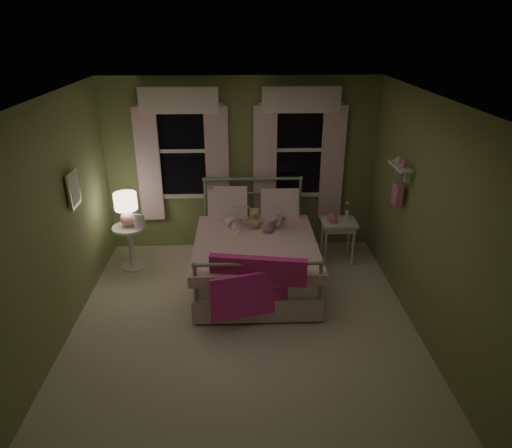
{
  "coord_description": "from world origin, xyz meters",
  "views": [
    {
      "loc": [
        -0.02,
        -4.46,
        3.29
      ],
      "look_at": [
        0.17,
        0.65,
        1.0
      ],
      "focal_mm": 32.0,
      "sensor_mm": 36.0,
      "label": 1
    }
  ],
  "objects_px": {
    "nightstand_left": "(130,241)",
    "bed": "(255,256)",
    "nightstand_right": "(338,227)",
    "child_left": "(234,203)",
    "child_right": "(274,204)",
    "table_lamp": "(126,206)",
    "teddy_bear": "(254,220)"
  },
  "relations": [
    {
      "from": "child_left",
      "to": "table_lamp",
      "type": "distance_m",
      "value": 1.48
    },
    {
      "from": "nightstand_left",
      "to": "child_right",
      "type": "bearing_deg",
      "value": 0.27
    },
    {
      "from": "bed",
      "to": "child_left",
      "type": "height_order",
      "value": "child_left"
    },
    {
      "from": "bed",
      "to": "nightstand_right",
      "type": "height_order",
      "value": "bed"
    },
    {
      "from": "bed",
      "to": "nightstand_left",
      "type": "relative_size",
      "value": 3.13
    },
    {
      "from": "child_left",
      "to": "teddy_bear",
      "type": "relative_size",
      "value": 2.55
    },
    {
      "from": "bed",
      "to": "child_left",
      "type": "xyz_separation_m",
      "value": [
        -0.27,
        0.43,
        0.6
      ]
    },
    {
      "from": "child_left",
      "to": "child_right",
      "type": "xyz_separation_m",
      "value": [
        0.56,
        0.0,
        -0.02
      ]
    },
    {
      "from": "teddy_bear",
      "to": "nightstand_right",
      "type": "xyz_separation_m",
      "value": [
        1.23,
        0.24,
        -0.24
      ]
    },
    {
      "from": "table_lamp",
      "to": "nightstand_right",
      "type": "distance_m",
      "value": 3.01
    },
    {
      "from": "bed",
      "to": "nightstand_left",
      "type": "xyz_separation_m",
      "value": [
        -1.75,
        0.42,
        0.04
      ]
    },
    {
      "from": "nightstand_left",
      "to": "bed",
      "type": "bearing_deg",
      "value": -13.57
    },
    {
      "from": "child_right",
      "to": "table_lamp",
      "type": "xyz_separation_m",
      "value": [
        -2.04,
        -0.01,
        -0.0
      ]
    },
    {
      "from": "table_lamp",
      "to": "bed",
      "type": "bearing_deg",
      "value": -13.57
    },
    {
      "from": "child_left",
      "to": "nightstand_left",
      "type": "relative_size",
      "value": 1.25
    },
    {
      "from": "nightstand_right",
      "to": "table_lamp",
      "type": "bearing_deg",
      "value": -178.33
    },
    {
      "from": "bed",
      "to": "child_left",
      "type": "relative_size",
      "value": 2.5
    },
    {
      "from": "teddy_bear",
      "to": "nightstand_left",
      "type": "xyz_separation_m",
      "value": [
        -1.76,
        0.15,
        -0.37
      ]
    },
    {
      "from": "bed",
      "to": "child_right",
      "type": "xyz_separation_m",
      "value": [
        0.29,
        0.43,
        0.58
      ]
    },
    {
      "from": "child_right",
      "to": "nightstand_right",
      "type": "distance_m",
      "value": 1.03
    },
    {
      "from": "nightstand_left",
      "to": "nightstand_right",
      "type": "xyz_separation_m",
      "value": [
        2.98,
        0.09,
        0.13
      ]
    },
    {
      "from": "table_lamp",
      "to": "child_left",
      "type": "bearing_deg",
      "value": 0.37
    },
    {
      "from": "child_right",
      "to": "nightstand_left",
      "type": "bearing_deg",
      "value": 21.65
    },
    {
      "from": "bed",
      "to": "nightstand_right",
      "type": "relative_size",
      "value": 3.18
    },
    {
      "from": "bed",
      "to": "child_right",
      "type": "height_order",
      "value": "child_right"
    },
    {
      "from": "teddy_bear",
      "to": "nightstand_right",
      "type": "relative_size",
      "value": 0.5
    },
    {
      "from": "bed",
      "to": "teddy_bear",
      "type": "relative_size",
      "value": 6.38
    },
    {
      "from": "bed",
      "to": "teddy_bear",
      "type": "bearing_deg",
      "value": 88.85
    },
    {
      "from": "bed",
      "to": "nightstand_right",
      "type": "xyz_separation_m",
      "value": [
        1.23,
        0.51,
        0.17
      ]
    },
    {
      "from": "table_lamp",
      "to": "nightstand_right",
      "type": "relative_size",
      "value": 0.75
    },
    {
      "from": "child_right",
      "to": "nightstand_left",
      "type": "relative_size",
      "value": 1.2
    },
    {
      "from": "child_left",
      "to": "child_right",
      "type": "relative_size",
      "value": 1.04
    }
  ]
}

